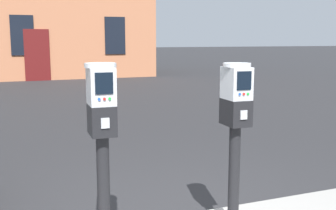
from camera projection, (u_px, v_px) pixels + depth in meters
parking_meter_near_kerb at (102, 126)px, 2.84m from camera, size 0.22×0.26×1.40m
parking_meter_twin_adjacent at (236, 117)px, 3.23m from camera, size 0.22×0.26×1.37m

